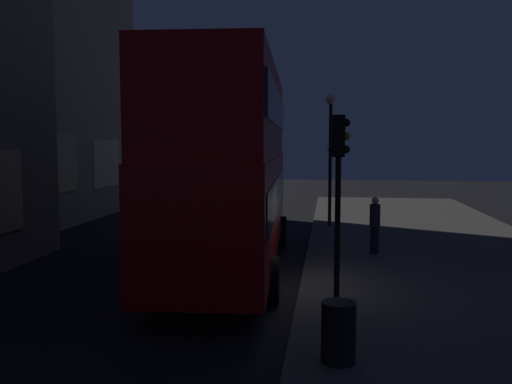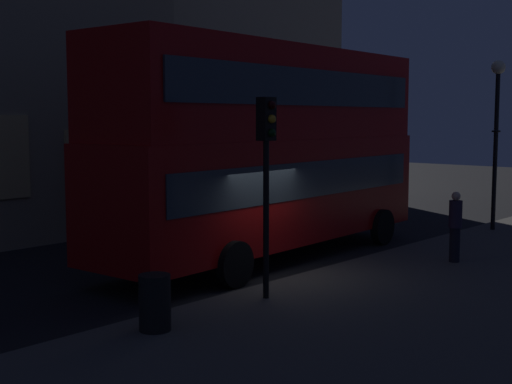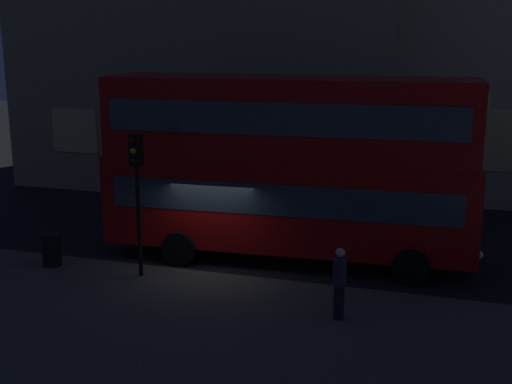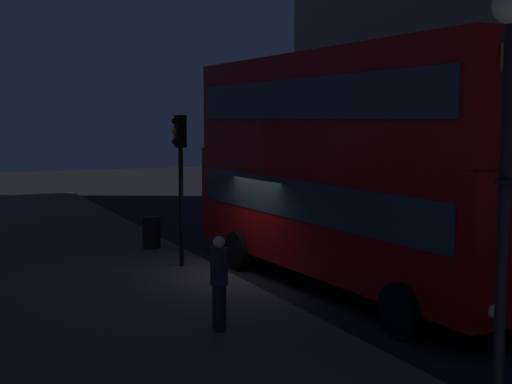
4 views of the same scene
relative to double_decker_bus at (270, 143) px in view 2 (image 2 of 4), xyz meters
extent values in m
plane|color=black|center=(-1.89, -1.29, -3.07)|extent=(80.00, 80.00, 0.00)
cube|color=#4C4944|center=(-1.89, -6.11, -3.01)|extent=(44.00, 8.16, 0.12)
cube|color=#E5C67F|center=(-1.09, 6.14, -0.85)|extent=(2.13, 0.06, 2.28)
cube|color=tan|center=(5.88, 12.14, 4.17)|extent=(17.84, 8.20, 14.48)
cube|color=#F2D18C|center=(1.13, 8.02, -0.43)|extent=(3.04, 0.06, 2.04)
cube|color=#E5C67F|center=(5.88, 8.02, -0.33)|extent=(3.04, 0.06, 2.37)
cube|color=#F9E09E|center=(10.64, 8.02, -0.50)|extent=(3.04, 0.06, 2.27)
cube|color=#9E0C0C|center=(0.00, 0.00, -1.22)|extent=(11.06, 3.18, 2.65)
cube|color=#9E0C0C|center=(0.00, 0.00, 1.28)|extent=(10.84, 3.12, 2.35)
cube|color=#2D3842|center=(0.00, 0.00, -0.89)|extent=(10.19, 3.20, 0.90)
cube|color=#2D3842|center=(0.00, 0.00, 1.40)|extent=(10.19, 3.20, 0.90)
cube|color=#F2D84C|center=(5.40, 0.29, 1.93)|extent=(0.16, 1.56, 0.44)
sphere|color=white|center=(5.43, 1.14, -2.20)|extent=(0.24, 0.24, 0.24)
sphere|color=white|center=(5.52, -0.54, -2.20)|extent=(0.24, 0.24, 0.24)
cylinder|color=black|center=(3.63, 1.55, -2.55)|extent=(1.05, 0.30, 1.04)
cylinder|color=black|center=(3.78, -1.14, -2.55)|extent=(1.05, 0.30, 1.04)
cylinder|color=black|center=(-3.08, 1.18, -2.55)|extent=(1.05, 0.30, 1.04)
cylinder|color=black|center=(-2.93, -1.51, -2.55)|extent=(1.05, 0.30, 1.04)
cylinder|color=black|center=(-3.49, -2.88, -1.37)|extent=(0.12, 0.12, 3.15)
cube|color=black|center=(-3.49, -2.88, 0.63)|extent=(0.33, 0.27, 0.85)
sphere|color=black|center=(-3.50, -3.03, 0.90)|extent=(0.17, 0.17, 0.17)
sphere|color=orange|center=(-3.50, -3.03, 0.63)|extent=(0.17, 0.17, 0.17)
sphere|color=black|center=(-3.50, -3.03, 0.36)|extent=(0.17, 0.17, 0.17)
cylinder|color=black|center=(7.92, -2.74, -0.45)|extent=(0.14, 0.14, 4.99)
torus|color=black|center=(7.92, -2.74, 0.22)|extent=(0.28, 0.28, 0.06)
sphere|color=#F9EFC6|center=(7.92, -2.74, 2.24)|extent=(0.44, 0.44, 0.44)
cylinder|color=black|center=(2.32, -4.12, -2.51)|extent=(0.26, 0.26, 0.87)
cylinder|color=#2D2338|center=(2.32, -4.12, -1.74)|extent=(0.32, 0.32, 0.68)
sphere|color=beige|center=(2.32, -4.12, -1.29)|extent=(0.22, 0.22, 0.22)
cylinder|color=black|center=(-6.37, -2.88, -2.47)|extent=(0.54, 0.54, 0.96)
camera|label=1|loc=(-14.85, -2.70, 0.50)|focal=38.61mm
camera|label=2|loc=(-13.87, -11.84, 0.65)|focal=49.00mm
camera|label=3|loc=(4.74, -18.74, 3.70)|focal=46.59mm
camera|label=4|loc=(14.20, -8.82, 0.95)|focal=49.71mm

